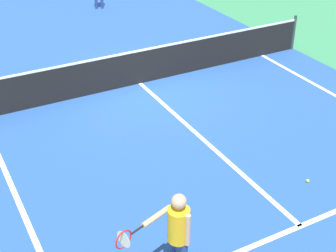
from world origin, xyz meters
The scene contains 7 objects.
ground_plane centered at (0.00, 0.00, 0.00)m, with size 60.00×60.00×0.00m, color #337F51.
court_surface_inbounds centered at (0.00, 0.00, 0.00)m, with size 10.62×24.40×0.00m, color #234C93.
line_service_near centered at (0.00, -6.40, 0.00)m, with size 8.22×0.10×0.01m, color white.
line_center_service centered at (0.00, -3.20, 0.00)m, with size 0.10×6.40×0.01m, color white.
net centered at (0.00, 0.00, 0.49)m, with size 10.59×0.09×1.07m.
player_near centered at (-2.44, -6.40, 0.98)m, with size 1.19×0.44×1.58m.
tennis_ball_mid_court centered at (0.96, -5.50, 0.03)m, with size 0.07×0.07×0.07m, color #CCE033.
Camera 1 is at (-5.04, -10.97, 5.80)m, focal length 52.84 mm.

